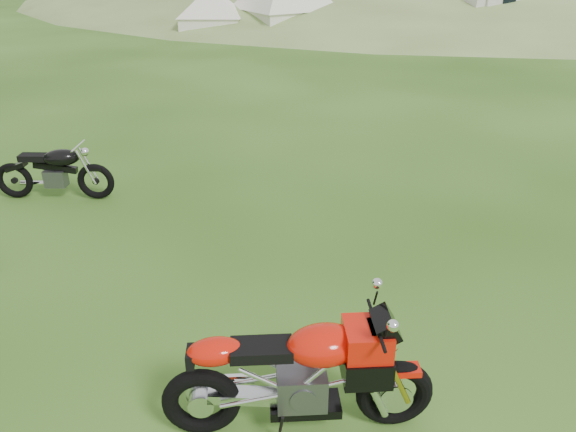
{
  "coord_description": "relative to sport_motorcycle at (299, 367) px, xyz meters",
  "views": [
    {
      "loc": [
        -0.7,
        -5.25,
        3.68
      ],
      "look_at": [
        0.27,
        0.4,
        0.89
      ],
      "focal_mm": 35.0,
      "sensor_mm": 36.0,
      "label": 1
    }
  ],
  "objects": [
    {
      "name": "sport_motorcycle",
      "position": [
        0.0,
        0.0,
        0.0
      ],
      "size": [
        2.17,
        0.76,
        1.27
      ],
      "primitive_type": null,
      "rotation": [
        0.0,
        0.0,
        -0.11
      ],
      "color": "red",
      "rests_on": "ground"
    },
    {
      "name": "ground",
      "position": [
        0.02,
        1.82,
        -0.64
      ],
      "size": [
        120.0,
        120.0,
        0.0
      ],
      "primitive_type": "plane",
      "color": "#22440E",
      "rests_on": "ground"
    },
    {
      "name": "caravan",
      "position": [
        13.3,
        20.63,
        0.52
      ],
      "size": [
        5.26,
        3.04,
        2.32
      ],
      "primitive_type": null,
      "rotation": [
        0.0,
        0.0,
        0.17
      ],
      "color": "silver",
      "rests_on": "ground"
    },
    {
      "name": "vintage_moto_a",
      "position": [
        -2.92,
        5.3,
        -0.16
      ],
      "size": [
        1.87,
        0.77,
        0.96
      ],
      "primitive_type": null,
      "rotation": [
        0.0,
        0.0,
        -0.2
      ],
      "color": "black",
      "rests_on": "ground"
    },
    {
      "name": "tent_left",
      "position": [
        0.44,
        23.14,
        0.48
      ],
      "size": [
        3.02,
        3.02,
        2.24
      ],
      "primitive_type": null,
      "rotation": [
        0.0,
        0.0,
        -0.19
      ],
      "color": "white",
      "rests_on": "ground"
    }
  ]
}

